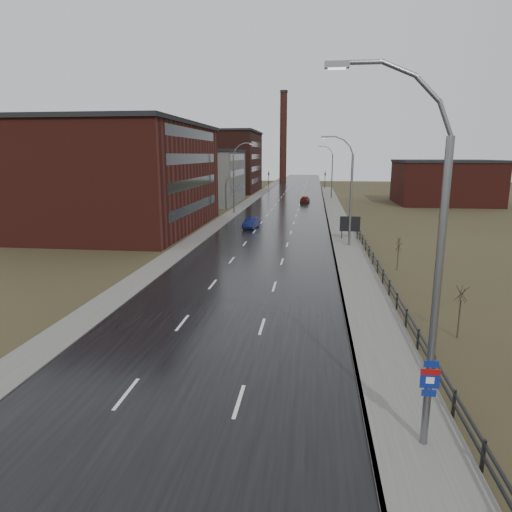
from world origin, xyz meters
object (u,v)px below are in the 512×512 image
(car_far, at_px, (305,200))
(streetlight_main, at_px, (428,270))
(billboard, at_px, (350,225))
(car_near, at_px, (251,223))

(car_far, bearing_deg, streetlight_main, 99.70)
(billboard, distance_m, car_far, 40.87)
(billboard, relative_size, car_far, 0.67)
(streetlight_main, xyz_separation_m, car_near, (-11.52, 44.69, -5.38))
(billboard, relative_size, car_near, 0.66)
(streetlight_main, height_order, billboard, streetlight_main)
(car_near, relative_size, car_far, 1.01)
(billboard, distance_m, car_near, 14.11)
(car_near, xyz_separation_m, car_far, (6.30, 33.36, 0.02))
(streetlight_main, bearing_deg, billboard, 89.04)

